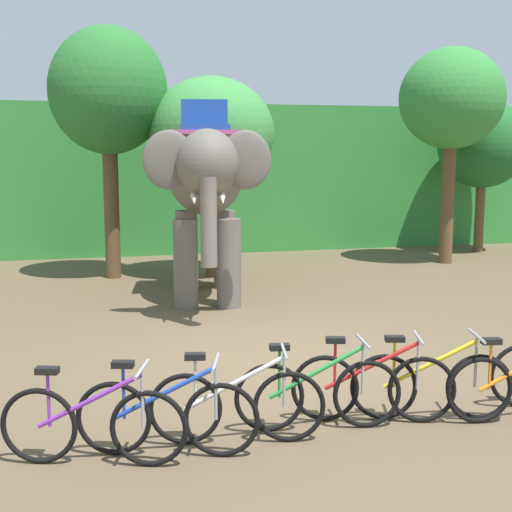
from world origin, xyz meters
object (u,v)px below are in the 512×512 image
elephant (206,183)px  tree_center_right (211,134)px  tree_center_left (483,145)px  bike_blue (167,416)px  tree_far_right (452,100)px  bike_white (237,405)px  bike_red (373,386)px  tree_left (108,93)px  bike_purple (93,424)px  bike_green (318,393)px  bike_yellow (431,384)px

elephant → tree_center_right: bearing=77.4°
tree_center_left → elephant: tree_center_left is taller
elephant → bike_blue: (-1.53, -6.62, -1.82)m
tree_far_right → tree_center_left: tree_far_right is taller
tree_center_right → tree_far_right: bearing=4.3°
bike_white → bike_red: same height
tree_left → bike_red: (2.25, -9.22, -3.64)m
bike_purple → bike_red: bearing=7.1°
bike_green → bike_white: bearing=-171.4°
tree_far_right → bike_yellow: tree_far_right is taller
bike_purple → bike_blue: (0.66, 0.03, 0.00)m
bike_blue → tree_left: bearing=90.4°
bike_yellow → bike_white: bearing=-177.2°
tree_left → tree_center_right: 2.37m
bike_blue → bike_yellow: bearing=4.7°
bike_blue → bike_green: 1.58m
elephant → bike_yellow: elephant is taller
tree_left → bike_white: (0.76, -9.41, -3.64)m
tree_left → bike_green: 10.10m
tree_center_right → bike_white: tree_center_right is taller
bike_green → bike_red: size_ratio=1.03×
tree_center_right → tree_left: bearing=170.8°
tree_left → tree_center_left: 10.24m
tree_center_right → tree_center_left: bearing=14.3°
tree_left → elephant: (1.60, -2.92, -1.82)m
elephant → bike_yellow: bearing=-78.8°
tree_left → bike_white: 10.12m
tree_center_left → bike_blue: (-9.98, -11.19, -2.57)m
bike_purple → bike_yellow: same height
tree_center_right → tree_center_left: tree_center_right is taller
elephant → tree_left: bearing=118.8°
bike_purple → bike_green: same height
elephant → bike_red: bearing=-84.1°
tree_center_right → bike_red: (0.07, -8.86, -2.76)m
bike_red → tree_center_left: bearing=54.3°
bike_blue → bike_green: size_ratio=0.98×
bike_purple → bike_white: (1.35, 0.16, 0.00)m
tree_left → bike_white: bearing=-85.4°
tree_far_right → bike_yellow: size_ratio=3.16×
tree_left → bike_green: tree_left is taller
bike_white → bike_green: bearing=8.6°
tree_far_right → bike_purple: 13.55m
tree_left → bike_yellow: size_ratio=3.25×
bike_yellow → tree_far_right: bearing=60.5°
tree_left → elephant: 3.79m
tree_center_right → tree_center_left: size_ratio=1.06×
bike_red → tree_left: bearing=103.7°
bike_red → bike_yellow: same height
bike_blue → bike_green: same height
elephant → bike_white: (-0.84, -6.49, -1.82)m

